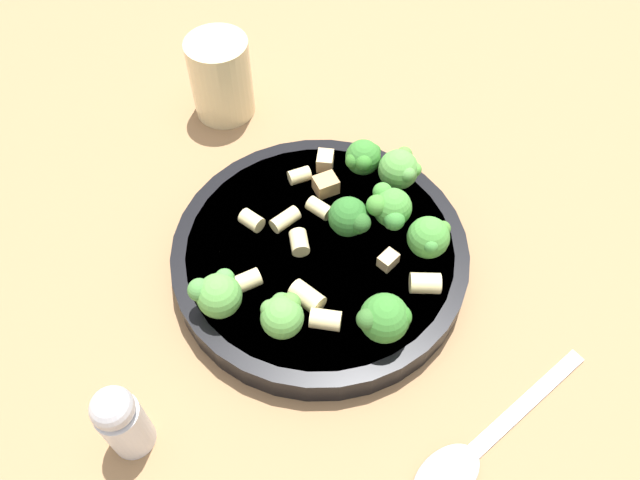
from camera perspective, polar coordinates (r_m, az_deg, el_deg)
ground_plane at (r=0.57m, az=-0.00°, el=-2.22°), size 2.00×2.00×0.00m
pasta_bowl at (r=0.56m, az=-0.00°, el=-1.27°), size 0.26×0.26×0.03m
broccoli_floret_0 at (r=0.50m, az=-9.35°, el=-4.90°), size 0.04×0.04×0.04m
broccoli_floret_1 at (r=0.54m, az=6.40°, el=2.98°), size 0.04×0.04×0.04m
broccoli_floret_2 at (r=0.59m, az=3.95°, el=7.51°), size 0.03×0.04×0.04m
broccoli_floret_3 at (r=0.58m, az=7.30°, el=6.45°), size 0.04×0.04×0.04m
broccoli_floret_4 at (r=0.54m, az=2.72°, el=2.08°), size 0.04×0.04×0.04m
broccoli_floret_5 at (r=0.48m, az=5.93°, el=-7.13°), size 0.04×0.04×0.05m
broccoli_floret_6 at (r=0.54m, az=9.94°, el=0.23°), size 0.04×0.04×0.04m
broccoli_floret_7 at (r=0.49m, az=-3.49°, el=-6.80°), size 0.03×0.04×0.04m
rigatoni_0 at (r=0.59m, az=-1.89°, el=5.92°), size 0.02×0.02×0.01m
rigatoni_1 at (r=0.51m, az=-1.21°, el=-5.23°), size 0.03×0.02×0.02m
rigatoni_2 at (r=0.54m, az=-1.91°, el=-0.21°), size 0.03×0.03×0.02m
rigatoni_3 at (r=0.56m, az=-6.27°, el=1.79°), size 0.02×0.01×0.01m
rigatoni_4 at (r=0.57m, az=-0.07°, el=2.92°), size 0.02×0.01×0.01m
rigatoni_5 at (r=0.56m, az=-3.15°, el=1.93°), size 0.02×0.03×0.01m
rigatoni_6 at (r=0.52m, az=9.59°, el=-3.92°), size 0.03×0.03×0.02m
rigatoni_7 at (r=0.52m, az=-6.66°, el=-3.72°), size 0.02×0.03×0.02m
rigatoni_8 at (r=0.50m, az=0.50°, el=-7.28°), size 0.03×0.03×0.02m
chicken_chunk_0 at (r=0.54m, az=6.25°, el=-1.83°), size 0.01×0.02×0.01m
chicken_chunk_1 at (r=0.60m, az=0.47°, el=7.25°), size 0.02×0.02×0.02m
chicken_chunk_2 at (r=0.58m, az=0.54°, el=5.06°), size 0.03×0.03×0.02m
drinking_glass at (r=0.69m, az=-8.98°, el=14.09°), size 0.07×0.07×0.09m
pepper_shaker at (r=0.49m, az=-17.69°, el=-15.46°), size 0.03×0.03×0.08m
spoon at (r=0.51m, az=13.50°, el=-18.55°), size 0.06×0.19×0.01m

